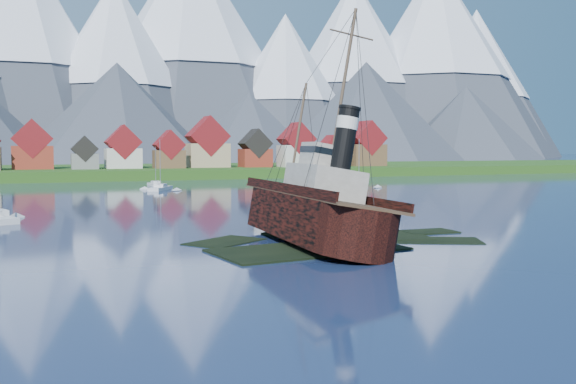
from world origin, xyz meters
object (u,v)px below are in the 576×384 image
object	(u,v)px
sailboat_e	(156,185)
sailboat_f	(160,189)
tugboat_wreck	(303,210)
sailboat_d	(359,186)

from	to	relation	value
sailboat_e	sailboat_f	distance (m)	16.77
tugboat_wreck	sailboat_d	xyz separation A→B (m)	(46.27, 76.79, -2.86)
sailboat_d	sailboat_e	distance (m)	51.20
tugboat_wreck	sailboat_f	xyz separation A→B (m)	(-0.39, 84.63, -2.89)
tugboat_wreck	sailboat_d	world-z (taller)	tugboat_wreck
tugboat_wreck	sailboat_e	world-z (taller)	tugboat_wreck
tugboat_wreck	sailboat_e	distance (m)	101.36
sailboat_d	sailboat_f	size ratio (longest dim) A/B	1.03
sailboat_d	sailboat_e	bearing A→B (deg)	-165.50
sailboat_e	sailboat_f	size ratio (longest dim) A/B	0.86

